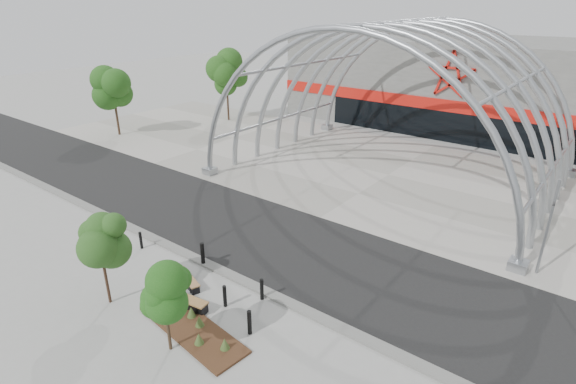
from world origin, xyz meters
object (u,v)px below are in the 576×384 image
at_px(street_tree_1, 163,292).
at_px(bench_1, 184,302).
at_px(signal_pole, 548,227).
at_px(bench_0, 188,281).
at_px(bollard_2, 225,296).
at_px(street_tree_0, 100,245).

distance_m(street_tree_1, bench_1, 3.22).
relative_size(signal_pole, bench_0, 2.46).
bearing_deg(signal_pole, street_tree_1, -125.16).
xyz_separation_m(signal_pole, bollard_2, (-9.35, -10.14, -1.88)).
bearing_deg(bench_0, street_tree_0, -119.50).
bearing_deg(bench_0, signal_pole, 40.68).
bearing_deg(bench_1, street_tree_0, -147.79).
xyz_separation_m(signal_pole, bench_0, (-11.68, -10.04, -2.17)).
distance_m(street_tree_0, bollard_2, 5.17).
height_order(signal_pole, bollard_2, signal_pole).
relative_size(bench_0, bench_1, 0.82).
relative_size(street_tree_0, bollard_2, 3.86).
xyz_separation_m(street_tree_0, bench_1, (2.60, 1.64, -2.40)).
distance_m(bench_1, bollard_2, 1.66).
xyz_separation_m(street_tree_0, bench_0, (1.55, 2.75, -2.44)).
bearing_deg(street_tree_0, signal_pole, 44.02).
bearing_deg(signal_pole, bench_1, -133.65).
bearing_deg(bench_1, street_tree_1, -51.67).
height_order(signal_pole, street_tree_0, signal_pole).
bearing_deg(bollard_2, street_tree_1, -86.33).
distance_m(street_tree_1, bench_0, 4.48).
bearing_deg(street_tree_1, bench_0, 130.24).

